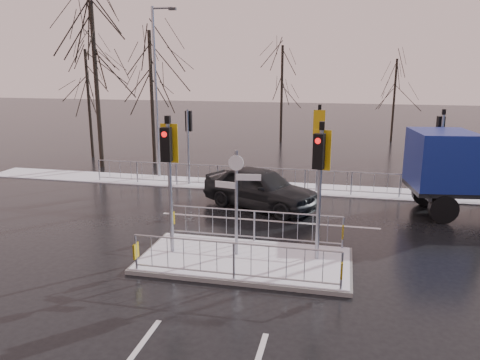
% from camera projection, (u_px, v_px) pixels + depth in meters
% --- Properties ---
extents(ground, '(120.00, 120.00, 0.00)m').
position_uv_depth(ground, '(245.00, 262.00, 13.41)').
color(ground, black).
rests_on(ground, ground).
extents(snow_verge, '(30.00, 2.00, 0.04)m').
position_uv_depth(snow_verge, '(284.00, 188.00, 21.55)').
color(snow_verge, white).
rests_on(snow_verge, ground).
extents(lane_markings, '(8.00, 11.38, 0.01)m').
position_uv_depth(lane_markings, '(243.00, 267.00, 13.09)').
color(lane_markings, silver).
rests_on(lane_markings, ground).
extents(traffic_island, '(6.00, 3.04, 4.15)m').
position_uv_depth(traffic_island, '(245.00, 250.00, 13.33)').
color(traffic_island, slate).
rests_on(traffic_island, ground).
extents(far_kerb_fixtures, '(18.00, 0.65, 3.83)m').
position_uv_depth(far_kerb_fixtures, '(290.00, 169.00, 20.77)').
color(far_kerb_fixtures, '#8F939C').
rests_on(far_kerb_fixtures, ground).
extents(car_far_lane, '(5.12, 3.70, 1.62)m').
position_uv_depth(car_far_lane, '(260.00, 188.00, 18.41)').
color(car_far_lane, black).
rests_on(car_far_lane, ground).
extents(flatbed_truck, '(7.08, 3.37, 3.16)m').
position_uv_depth(flatbed_truck, '(467.00, 171.00, 17.35)').
color(flatbed_truck, black).
rests_on(flatbed_truck, ground).
extents(tree_near_a, '(4.75, 4.75, 8.97)m').
position_uv_depth(tree_near_a, '(94.00, 53.00, 24.61)').
color(tree_near_a, black).
rests_on(tree_near_a, ground).
extents(tree_near_b, '(4.00, 4.00, 7.55)m').
position_uv_depth(tree_near_b, '(151.00, 72.00, 25.73)').
color(tree_near_b, black).
rests_on(tree_near_b, ground).
extents(tree_near_c, '(3.50, 3.50, 6.61)m').
position_uv_depth(tree_near_c, '(87.00, 83.00, 27.79)').
color(tree_near_c, black).
rests_on(tree_near_c, ground).
extents(tree_far_a, '(3.75, 3.75, 7.08)m').
position_uv_depth(tree_far_a, '(282.00, 75.00, 33.53)').
color(tree_far_a, black).
rests_on(tree_far_a, ground).
extents(tree_far_b, '(3.25, 3.25, 6.14)m').
position_uv_depth(tree_far_b, '(395.00, 84.00, 33.87)').
color(tree_far_b, black).
rests_on(tree_far_b, ground).
extents(street_lamp_left, '(1.25, 0.18, 8.20)m').
position_uv_depth(street_lamp_left, '(157.00, 87.00, 22.71)').
color(street_lamp_left, '#8F939C').
rests_on(street_lamp_left, ground).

